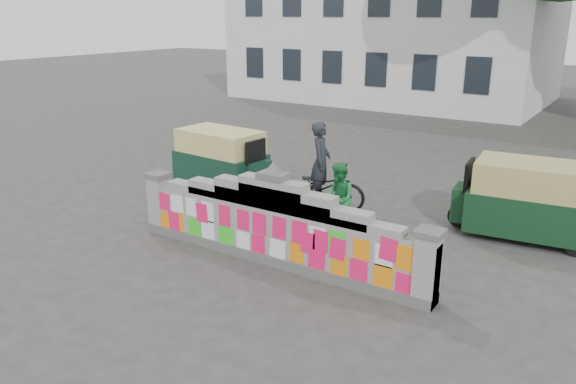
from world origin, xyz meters
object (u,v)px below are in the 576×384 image
Objects in this scene: rickshaw_right at (529,199)px; cyclist_bike at (320,188)px; rickshaw_left at (223,158)px; cyclist_rider at (321,172)px; pedestrian at (338,199)px.

cyclist_bike is at bearing 4.95° from rickshaw_right.
rickshaw_left is at bearing 67.84° from cyclist_bike.
cyclist_bike is 0.71× the size of rickshaw_right.
cyclist_bike is at bearing 71.13° from cyclist_rider.
pedestrian is at bearing 23.56° from rickshaw_right.
pedestrian is 0.54× the size of rickshaw_left.
cyclist_rider is at bearing 0.95° from rickshaw_left.
rickshaw_right is (4.54, 0.89, -0.11)m from cyclist_rider.
cyclist_bike is 3.21m from rickshaw_left.
rickshaw_left is at bearing 67.84° from cyclist_rider.
rickshaw_left is (-3.19, 0.18, 0.25)m from cyclist_bike.
cyclist_rider is 3.20m from rickshaw_left.
rickshaw_right is at bearing -97.77° from cyclist_bike.
cyclist_rider reaches higher than cyclist_bike.
rickshaw_right is (3.47, 1.98, 0.07)m from pedestrian.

